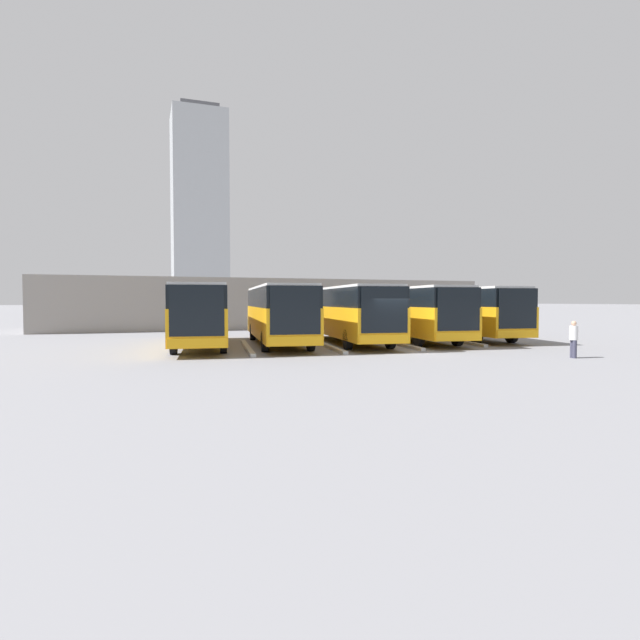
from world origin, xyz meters
name	(u,v)px	position (x,y,z in m)	size (l,w,h in m)	color
ground_plane	(394,352)	(0.00, 0.00, 0.00)	(600.00, 600.00, 0.00)	gray
bus_0	(463,311)	(-8.15, -6.20, 1.78)	(3.98, 11.96, 3.17)	orange
curb_divider_0	(451,340)	(-6.12, -4.46, 0.07)	(0.24, 7.70, 0.15)	#B2B2AD
bus_1	(412,311)	(-4.08, -5.54, 1.78)	(3.98, 11.96, 3.17)	orange
curb_divider_1	(395,343)	(-2.04, -3.81, 0.07)	(0.24, 7.70, 0.15)	#B2B2AD
bus_2	(350,312)	(0.00, -5.32, 1.78)	(3.98, 11.96, 3.17)	orange
curb_divider_2	(326,346)	(2.04, -3.58, 0.07)	(0.24, 7.70, 0.15)	#B2B2AD
bus_3	(278,312)	(4.08, -5.63, 1.78)	(3.98, 11.96, 3.17)	orange
curb_divider_3	(247,348)	(6.12, -3.89, 0.07)	(0.24, 7.70, 0.15)	#B2B2AD
bus_4	(201,313)	(8.16, -5.95, 1.78)	(3.98, 11.96, 3.17)	orange
pedestrian	(574,338)	(-6.02, 4.49, 0.84)	(0.44, 0.44, 1.56)	#38384C
station_building	(269,303)	(0.00, -24.44, 2.17)	(38.00, 12.47, 4.28)	gray
office_tower	(199,210)	(-9.80, -179.07, 37.86)	(20.43, 20.43, 76.92)	#ADB2B7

